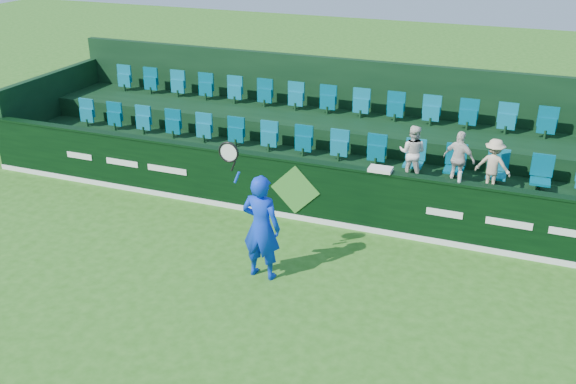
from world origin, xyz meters
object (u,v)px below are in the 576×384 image
at_px(spectator_right, 493,165).
at_px(towel, 380,169).
at_px(tennis_player, 261,226).
at_px(spectator_left, 412,153).
at_px(spectator_middle, 459,159).
at_px(drinks_bottle, 460,177).

height_order(spectator_right, towel, spectator_right).
distance_m(spectator_right, towel, 2.35).
height_order(tennis_player, spectator_left, tennis_player).
xyz_separation_m(spectator_middle, drinks_bottle, (0.15, -1.12, 0.06)).
bearing_deg(spectator_left, spectator_middle, -176.84).
distance_m(spectator_middle, spectator_right, 0.68).
distance_m(spectator_left, spectator_middle, 0.97).
xyz_separation_m(towel, drinks_bottle, (1.54, 0.00, 0.07)).
xyz_separation_m(tennis_player, spectator_middle, (2.92, 3.56, 0.39)).
bearing_deg(spectator_middle, towel, 58.53).
bearing_deg(drinks_bottle, spectator_middle, 97.84).
distance_m(spectator_left, drinks_bottle, 1.59).
height_order(spectator_middle, spectator_right, spectator_middle).
bearing_deg(towel, drinks_bottle, 0.00).
distance_m(tennis_player, spectator_left, 4.08).
height_order(tennis_player, spectator_middle, tennis_player).
relative_size(spectator_right, drinks_bottle, 5.24).
xyz_separation_m(spectator_left, spectator_middle, (0.97, 0.00, -0.01)).
bearing_deg(spectator_left, drinks_bottle, 138.19).
height_order(tennis_player, towel, tennis_player).
bearing_deg(spectator_right, spectator_left, 8.43).
height_order(spectator_left, drinks_bottle, spectator_left).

